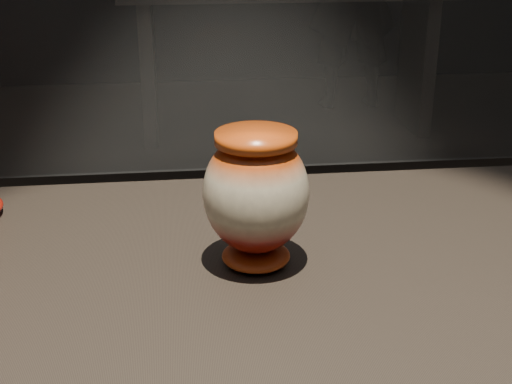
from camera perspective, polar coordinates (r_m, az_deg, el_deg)
main_vase at (r=0.97m, az=0.00°, el=-0.19°), size 0.19×0.19×0.20m
back_shelf at (r=4.49m, az=2.40°, el=12.66°), size 2.00×0.60×0.90m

